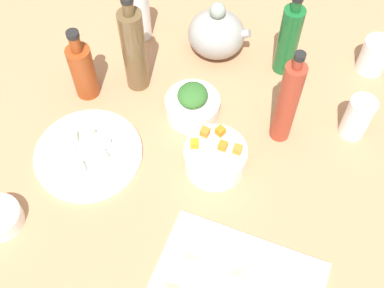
# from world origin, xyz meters

# --- Properties ---
(tabletop) EXTENTS (1.90, 1.90, 0.03)m
(tabletop) POSITION_xyz_m (0.00, 0.00, 0.01)
(tabletop) COLOR #AF7752
(tabletop) RESTS_ON ground
(plate_tofu) EXTENTS (0.24, 0.24, 0.01)m
(plate_tofu) POSITION_xyz_m (-0.22, -0.06, 0.04)
(plate_tofu) COLOR white
(plate_tofu) RESTS_ON tabletop
(bowl_greens) EXTENTS (0.13, 0.13, 0.05)m
(bowl_greens) POSITION_xyz_m (-0.03, 0.11, 0.06)
(bowl_greens) COLOR white
(bowl_greens) RESTS_ON tabletop
(bowl_carrots) EXTENTS (0.14, 0.14, 0.06)m
(bowl_carrots) POSITION_xyz_m (0.05, -0.01, 0.06)
(bowl_carrots) COLOR white
(bowl_carrots) RESTS_ON tabletop
(teapot) EXTENTS (0.16, 0.13, 0.16)m
(teapot) POSITION_xyz_m (-0.03, 0.33, 0.09)
(teapot) COLOR gray
(teapot) RESTS_ON tabletop
(bottle_0) EXTENTS (0.05, 0.05, 0.23)m
(bottle_0) POSITION_xyz_m (0.15, 0.32, 0.13)
(bottle_0) COLOR #175C29
(bottle_0) RESTS_ON tabletop
(bottle_1) EXTENTS (0.05, 0.05, 0.26)m
(bottle_1) POSITION_xyz_m (0.18, 0.11, 0.15)
(bottle_1) COLOR maroon
(bottle_1) RESTS_ON tabletop
(bottle_2) EXTENTS (0.06, 0.06, 0.20)m
(bottle_2) POSITION_xyz_m (-0.30, 0.11, 0.11)
(bottle_2) COLOR #8C3916
(bottle_2) RESTS_ON tabletop
(bottle_3) EXTENTS (0.06, 0.06, 0.27)m
(bottle_3) POSITION_xyz_m (-0.19, 0.17, 0.15)
(bottle_3) COLOR brown
(bottle_3) RESTS_ON tabletop
(drinking_glass_0) EXTENTS (0.06, 0.06, 0.15)m
(drinking_glass_0) POSITION_xyz_m (-0.23, 0.33, 0.10)
(drinking_glass_0) COLOR white
(drinking_glass_0) RESTS_ON tabletop
(drinking_glass_1) EXTENTS (0.07, 0.07, 0.09)m
(drinking_glass_1) POSITION_xyz_m (0.36, 0.38, 0.08)
(drinking_glass_1) COLOR white
(drinking_glass_1) RESTS_ON tabletop
(drinking_glass_2) EXTENTS (0.06, 0.06, 0.11)m
(drinking_glass_2) POSITION_xyz_m (0.34, 0.17, 0.08)
(drinking_glass_2) COLOR white
(drinking_glass_2) RESTS_ON tabletop
(carrot_cube_0) EXTENTS (0.02, 0.02, 0.02)m
(carrot_cube_0) POSITION_xyz_m (0.05, 0.04, 0.10)
(carrot_cube_0) COLOR orange
(carrot_cube_0) RESTS_ON bowl_carrots
(carrot_cube_1) EXTENTS (0.02, 0.02, 0.02)m
(carrot_cube_1) POSITION_xyz_m (0.01, -0.01, 0.10)
(carrot_cube_1) COLOR orange
(carrot_cube_1) RESTS_ON bowl_carrots
(carrot_cube_2) EXTENTS (0.02, 0.02, 0.02)m
(carrot_cube_2) POSITION_xyz_m (0.10, 0.00, 0.10)
(carrot_cube_2) COLOR orange
(carrot_cube_2) RESTS_ON bowl_carrots
(carrot_cube_3) EXTENTS (0.02, 0.02, 0.02)m
(carrot_cube_3) POSITION_xyz_m (0.02, 0.02, 0.10)
(carrot_cube_3) COLOR orange
(carrot_cube_3) RESTS_ON bowl_carrots
(carrot_cube_4) EXTENTS (0.02, 0.02, 0.02)m
(carrot_cube_4) POSITION_xyz_m (0.07, 0.00, 0.10)
(carrot_cube_4) COLOR orange
(carrot_cube_4) RESTS_ON bowl_carrots
(chopped_greens_mound) EXTENTS (0.07, 0.08, 0.04)m
(chopped_greens_mound) POSITION_xyz_m (-0.03, 0.11, 0.10)
(chopped_greens_mound) COLOR #2F6227
(chopped_greens_mound) RESTS_ON bowl_greens
(tofu_cube_0) EXTENTS (0.03, 0.03, 0.02)m
(tofu_cube_0) POSITION_xyz_m (-0.20, -0.03, 0.05)
(tofu_cube_0) COLOR white
(tofu_cube_0) RESTS_ON plate_tofu
(tofu_cube_1) EXTENTS (0.03, 0.03, 0.02)m
(tofu_cube_1) POSITION_xyz_m (-0.19, -0.07, 0.05)
(tofu_cube_1) COLOR white
(tofu_cube_1) RESTS_ON plate_tofu
(tofu_cube_2) EXTENTS (0.02, 0.02, 0.02)m
(tofu_cube_2) POSITION_xyz_m (-0.24, -0.02, 0.05)
(tofu_cube_2) COLOR silver
(tofu_cube_2) RESTS_ON plate_tofu
(tofu_cube_3) EXTENTS (0.03, 0.03, 0.02)m
(tofu_cube_3) POSITION_xyz_m (-0.26, -0.08, 0.05)
(tofu_cube_3) COLOR white
(tofu_cube_3) RESTS_ON plate_tofu
(tofu_cube_4) EXTENTS (0.03, 0.03, 0.02)m
(tofu_cube_4) POSITION_xyz_m (-0.27, -0.04, 0.05)
(tofu_cube_4) COLOR white
(tofu_cube_4) RESTS_ON plate_tofu
(tofu_cube_5) EXTENTS (0.03, 0.03, 0.02)m
(tofu_cube_5) POSITION_xyz_m (-0.22, -0.11, 0.05)
(tofu_cube_5) COLOR white
(tofu_cube_5) RESTS_ON plate_tofu
(dumpling_1) EXTENTS (0.06, 0.07, 0.02)m
(dumpling_1) POSITION_xyz_m (0.06, -0.25, 0.05)
(dumpling_1) COLOR beige
(dumpling_1) RESTS_ON cutting_board
(dumpling_3) EXTENTS (0.05, 0.05, 0.03)m
(dumpling_3) POSITION_xyz_m (0.16, -0.25, 0.05)
(dumpling_3) COLOR beige
(dumpling_3) RESTS_ON cutting_board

